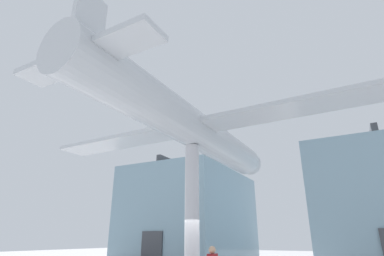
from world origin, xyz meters
TOP-DOWN VIEW (x-y plane):
  - glass_pavilion_left at (-7.71, 14.56)m, footprint 8.63×12.71m
  - glass_pavilion_right at (7.71, 14.56)m, footprint 8.63×12.71m
  - support_pylon_central at (0.00, 0.00)m, footprint 0.60×0.60m
  - suspended_airplane at (0.00, 0.15)m, footprint 15.83×15.55m

SIDE VIEW (x-z plane):
  - support_pylon_central at x=0.00m, z-range 0.00..5.64m
  - glass_pavilion_left at x=-7.71m, z-range -0.29..7.99m
  - glass_pavilion_right at x=7.71m, z-range -0.29..7.99m
  - suspended_airplane at x=0.00m, z-range 4.89..8.09m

